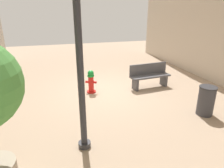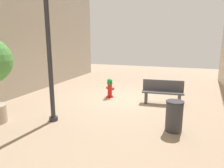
{
  "view_description": "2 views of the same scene",
  "coord_description": "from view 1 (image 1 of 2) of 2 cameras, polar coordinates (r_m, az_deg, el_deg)",
  "views": [
    {
      "loc": [
        1.9,
        7.01,
        2.96
      ],
      "look_at": [
        0.14,
        1.06,
        0.66
      ],
      "focal_mm": 32.41,
      "sensor_mm": 36.0,
      "label": 1
    },
    {
      "loc": [
        -2.44,
        8.3,
        2.54
      ],
      "look_at": [
        -0.05,
        1.62,
        1.0
      ],
      "focal_mm": 32.5,
      "sensor_mm": 36.0,
      "label": 2
    }
  ],
  "objects": [
    {
      "name": "ground_plane",
      "position": [
        7.85,
        -1.19,
        -1.82
      ],
      "size": [
        23.4,
        23.4,
        0.0
      ],
      "primitive_type": "plane",
      "color": "tan"
    },
    {
      "name": "fire_hydrant",
      "position": [
        7.58,
        -5.94,
        0.74
      ],
      "size": [
        0.42,
        0.4,
        0.86
      ],
      "color": "red",
      "rests_on": "ground_plane"
    },
    {
      "name": "bench_near",
      "position": [
        8.17,
        10.51,
        2.43
      ],
      "size": [
        1.66,
        0.58,
        0.95
      ],
      "color": "#4C4C51",
      "rests_on": "ground_plane"
    },
    {
      "name": "street_lamp",
      "position": [
        3.91,
        -9.63,
        15.97
      ],
      "size": [
        0.36,
        0.36,
        4.37
      ],
      "color": "#2D2D33",
      "rests_on": "ground_plane"
    },
    {
      "name": "trash_bin",
      "position": [
        6.55,
        25.01,
        -4.27
      ],
      "size": [
        0.49,
        0.49,
        0.88
      ],
      "color": "#38383D",
      "rests_on": "ground_plane"
    }
  ]
}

